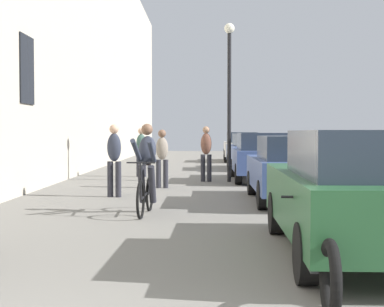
% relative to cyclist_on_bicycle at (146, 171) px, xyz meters
% --- Properties ---
extents(cyclist_on_bicycle, '(0.52, 1.76, 1.74)m').
position_rel_cyclist_on_bicycle_xyz_m(cyclist_on_bicycle, '(0.00, 0.00, 0.00)').
color(cyclist_on_bicycle, black).
rests_on(cyclist_on_bicycle, ground_plane).
extents(pedestrian_near, '(0.37, 0.29, 1.73)m').
position_rel_cyclist_on_bicycle_xyz_m(pedestrian_near, '(-1.03, 2.73, 0.17)').
color(pedestrian_near, '#26262D').
rests_on(pedestrian_near, ground_plane).
extents(pedestrian_mid, '(0.36, 0.26, 1.62)m').
position_rel_cyclist_on_bicycle_xyz_m(pedestrian_mid, '(-0.04, 4.96, 0.10)').
color(pedestrian_mid, '#26262D').
rests_on(pedestrian_mid, ground_plane).
extents(pedestrian_far, '(0.36, 0.27, 1.73)m').
position_rel_cyclist_on_bicycle_xyz_m(pedestrian_far, '(1.20, 7.04, 0.16)').
color(pedestrian_far, '#26262D').
rests_on(pedestrian_far, ground_plane).
extents(pedestrian_furthest, '(0.35, 0.26, 1.69)m').
position_rel_cyclist_on_bicycle_xyz_m(pedestrian_furthest, '(-1.03, 8.92, 0.14)').
color(pedestrian_furthest, '#26262D').
rests_on(pedestrian_furthest, ground_plane).
extents(street_lamp, '(0.32, 0.32, 4.90)m').
position_rel_cyclist_on_bicycle_xyz_m(street_lamp, '(1.91, 6.95, 2.30)').
color(street_lamp, black).
rests_on(street_lamp, ground_plane).
extents(parked_car_nearest, '(1.96, 4.47, 1.57)m').
position_rel_cyclist_on_bicycle_xyz_m(parked_car_nearest, '(2.98, -3.78, 0.01)').
color(parked_car_nearest, '#23512D').
rests_on(parked_car_nearest, ground_plane).
extents(parked_car_second, '(1.78, 4.14, 1.47)m').
position_rel_cyclist_on_bicycle_xyz_m(parked_car_second, '(3.06, 1.77, -0.05)').
color(parked_car_second, '#384C84').
rests_on(parked_car_second, ground_plane).
extents(parked_car_third, '(1.85, 4.30, 1.52)m').
position_rel_cyclist_on_bicycle_xyz_m(parked_car_third, '(2.96, 7.32, -0.02)').
color(parked_car_third, '#384C84').
rests_on(parked_car_third, ground_plane).
extents(parked_car_fourth, '(1.88, 4.23, 1.49)m').
position_rel_cyclist_on_bicycle_xyz_m(parked_car_fourth, '(3.13, 13.14, -0.04)').
color(parked_car_fourth, '#384C84').
rests_on(parked_car_fourth, ground_plane).
extents(parked_car_fifth, '(1.91, 4.36, 1.54)m').
position_rel_cyclist_on_bicycle_xyz_m(parked_car_fifth, '(3.16, 19.37, -0.01)').
color(parked_car_fifth, beige).
rests_on(parked_car_fifth, ground_plane).
extents(parked_motorcycle, '(0.62, 2.15, 0.92)m').
position_rel_cyclist_on_bicycle_xyz_m(parked_motorcycle, '(2.18, -5.33, -0.41)').
color(parked_motorcycle, black).
rests_on(parked_motorcycle, ground_plane).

